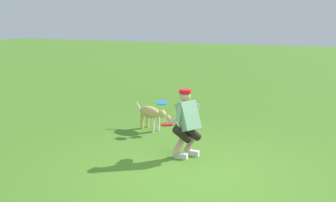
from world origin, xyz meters
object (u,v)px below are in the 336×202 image
(dog, at_px, (151,113))
(frisbee_held, at_px, (167,124))
(frisbee_flying, at_px, (162,103))
(person, at_px, (187,121))

(dog, height_order, frisbee_held, frisbee_held)
(frisbee_flying, relative_size, frisbee_held, 0.96)
(dog, bearing_deg, person, -20.21)
(dog, xyz_separation_m, frisbee_held, (-0.98, 1.45, 0.21))
(frisbee_flying, bearing_deg, frisbee_held, 116.66)
(person, height_order, frisbee_flying, person)
(frisbee_held, bearing_deg, frisbee_flying, -63.34)
(person, height_order, frisbee_held, person)
(person, relative_size, frisbee_held, 4.90)
(person, bearing_deg, frisbee_held, 38.35)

